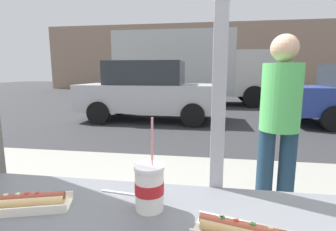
{
  "coord_description": "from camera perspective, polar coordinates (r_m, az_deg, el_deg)",
  "views": [
    {
      "loc": [
        -0.04,
        -0.89,
        1.43
      ],
      "look_at": [
        -0.51,
        2.17,
        0.9
      ],
      "focal_mm": 27.13,
      "sensor_mm": 36.0,
      "label": 1
    }
  ],
  "objects": [
    {
      "name": "sidewalk_strip",
      "position": [
        2.84,
        9.03,
        -19.46
      ],
      "size": [
        16.0,
        2.8,
        0.1
      ],
      "primitive_type": "cube",
      "color": "gray",
      "rests_on": "ground"
    },
    {
      "name": "loose_straw",
      "position": [
        0.96,
        -9.41,
        -16.91
      ],
      "size": [
        0.19,
        0.03,
        0.01
      ],
      "primitive_type": "cylinder",
      "rotation": [
        0.0,
        1.57,
        -0.12
      ],
      "color": "white",
      "rests_on": "window_counter"
    },
    {
      "name": "parked_car_silver",
      "position": [
        7.68,
        -4.18,
        5.54
      ],
      "size": [
        4.23,
        1.9,
        1.76
      ],
      "color": "#BCBCC1",
      "rests_on": "ground"
    },
    {
      "name": "ground_plane",
      "position": [
        9.0,
        8.9,
        0.35
      ],
      "size": [
        60.0,
        60.0,
        0.0
      ],
      "primitive_type": "plane",
      "color": "#2D2D30"
    },
    {
      "name": "box_truck",
      "position": [
        11.89,
        4.79,
        10.98
      ],
      "size": [
        7.01,
        2.44,
        3.21
      ],
      "color": "beige",
      "rests_on": "ground"
    },
    {
      "name": "pedestrian",
      "position": [
        2.33,
        23.75,
        -0.84
      ],
      "size": [
        0.32,
        0.32,
        1.63
      ],
      "color": "#1D374D",
      "rests_on": "sidewalk_strip"
    },
    {
      "name": "soda_cup_left",
      "position": [
        0.84,
        -4.21,
        -15.64
      ],
      "size": [
        0.1,
        0.1,
        0.3
      ],
      "color": "white",
      "rests_on": "window_counter"
    },
    {
      "name": "hotdog_tray_far",
      "position": [
        0.97,
        -28.48,
        -16.66
      ],
      "size": [
        0.26,
        0.16,
        0.05
      ],
      "color": "silver",
      "rests_on": "window_counter"
    },
    {
      "name": "building_facade_far",
      "position": [
        22.07,
        9.06,
        12.81
      ],
      "size": [
        28.0,
        1.2,
        5.42
      ],
      "primitive_type": "cube",
      "color": "gray",
      "rests_on": "ground"
    }
  ]
}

